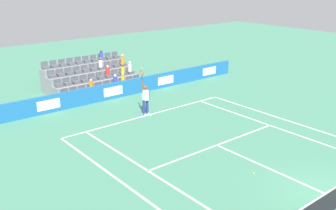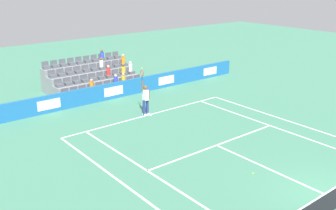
% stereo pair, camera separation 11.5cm
% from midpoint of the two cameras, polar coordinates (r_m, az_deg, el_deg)
% --- Properties ---
extents(line_baseline, '(10.97, 0.10, 0.01)m').
position_cam_midpoint_polar(line_baseline, '(22.91, -2.91, -1.43)').
color(line_baseline, white).
rests_on(line_baseline, ground).
extents(line_service, '(8.23, 0.10, 0.01)m').
position_cam_midpoint_polar(line_service, '(19.08, 6.96, -5.82)').
color(line_service, white).
rests_on(line_service, ground).
extents(line_centre_service, '(0.10, 6.40, 0.01)m').
position_cam_midpoint_polar(line_centre_service, '(17.26, 14.68, -9.10)').
color(line_centre_service, white).
rests_on(line_centre_service, ground).
extents(line_singles_sideline_left, '(0.10, 11.89, 0.01)m').
position_cam_midpoint_polar(line_singles_sideline_left, '(16.31, -2.17, -10.16)').
color(line_singles_sideline_left, white).
rests_on(line_singles_sideline_left, ground).
extents(line_singles_sideline_right, '(0.10, 11.89, 0.01)m').
position_cam_midpoint_polar(line_singles_sideline_right, '(21.78, 15.42, -3.21)').
color(line_singles_sideline_right, white).
rests_on(line_singles_sideline_right, ground).
extents(line_doubles_sideline_left, '(0.10, 11.89, 0.01)m').
position_cam_midpoint_polar(line_doubles_sideline_left, '(15.64, -6.26, -11.64)').
color(line_doubles_sideline_left, white).
rests_on(line_doubles_sideline_left, ground).
extents(line_doubles_sideline_right, '(0.10, 11.89, 0.01)m').
position_cam_midpoint_polar(line_doubles_sideline_right, '(22.85, 17.44, -2.36)').
color(line_doubles_sideline_right, white).
rests_on(line_doubles_sideline_right, ground).
extents(line_centre_mark, '(0.10, 0.20, 0.01)m').
position_cam_midpoint_polar(line_centre_mark, '(22.84, -2.76, -1.50)').
color(line_centre_mark, white).
rests_on(line_centre_mark, ground).
extents(sponsor_barrier, '(22.12, 0.22, 1.06)m').
position_cam_midpoint_polar(sponsor_barrier, '(25.97, -8.23, 2.06)').
color(sponsor_barrier, '#1E66AD').
rests_on(sponsor_barrier, ground).
extents(tennis_player, '(0.53, 0.37, 2.85)m').
position_cam_midpoint_polar(tennis_player, '(22.65, -3.47, 0.96)').
color(tennis_player, navy).
rests_on(tennis_player, ground).
extents(stadium_stand, '(6.20, 3.80, 2.50)m').
position_cam_midpoint_polar(stadium_stand, '(28.41, -11.28, 3.65)').
color(stadium_stand, gray).
rests_on(stadium_stand, ground).
extents(loose_tennis_ball, '(0.07, 0.07, 0.07)m').
position_cam_midpoint_polar(loose_tennis_ball, '(16.73, 12.18, -9.71)').
color(loose_tennis_ball, '#D1E533').
rests_on(loose_tennis_ball, ground).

